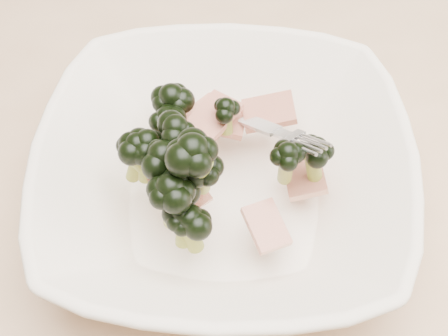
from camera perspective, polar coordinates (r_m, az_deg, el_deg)
The scene contains 2 objects.
dining_table at distance 0.64m, azimuth 11.00°, elevation -9.68°, with size 1.20×0.80×0.75m.
broccoli_dish at distance 0.53m, azimuth -0.28°, elevation -0.57°, with size 0.37×0.37×0.13m.
Camera 1 is at (-0.17, -0.27, 1.21)m, focal length 50.00 mm.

